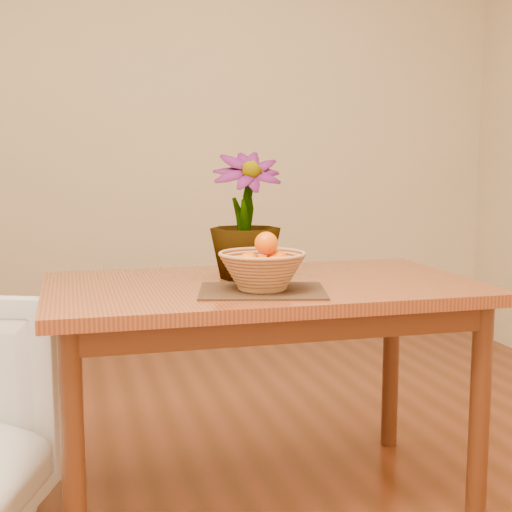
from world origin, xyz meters
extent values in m
cube|color=beige|center=(0.00, 2.25, 1.35)|extent=(4.00, 0.02, 2.70)
cube|color=brown|center=(0.00, 0.30, 0.73)|extent=(1.40, 0.80, 0.04)
cube|color=#482310|center=(0.00, 0.30, 0.67)|extent=(1.28, 0.68, 0.08)
cylinder|color=#482310|center=(-0.62, -0.02, 0.35)|extent=(0.06, 0.06, 0.71)
cylinder|color=#482310|center=(0.62, -0.02, 0.35)|extent=(0.06, 0.06, 0.71)
cylinder|color=#482310|center=(-0.62, 0.62, 0.35)|extent=(0.06, 0.06, 0.71)
cylinder|color=#482310|center=(0.62, 0.62, 0.35)|extent=(0.06, 0.06, 0.71)
cube|color=#3A2615|center=(-0.05, 0.14, 0.75)|extent=(0.44, 0.37, 0.01)
cylinder|color=#AC7847|center=(-0.05, 0.14, 0.76)|extent=(0.13, 0.13, 0.01)
sphere|color=#DA5603|center=(-0.05, 0.14, 0.83)|extent=(0.06, 0.06, 0.06)
sphere|color=#DA5603|center=(0.01, 0.16, 0.84)|extent=(0.07, 0.07, 0.07)
sphere|color=#DA5603|center=(-0.07, 0.19, 0.83)|extent=(0.07, 0.07, 0.07)
sphere|color=#DA5603|center=(-0.10, 0.11, 0.84)|extent=(0.07, 0.07, 0.07)
sphere|color=#DA5603|center=(-0.02, 0.08, 0.83)|extent=(0.07, 0.07, 0.07)
sphere|color=#DA5603|center=(-0.03, 0.16, 0.90)|extent=(0.07, 0.07, 0.07)
imported|color=#1E4513|center=(-0.04, 0.39, 0.96)|extent=(0.25, 0.25, 0.43)
camera|label=1|loc=(-0.61, -1.92, 1.15)|focal=50.00mm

